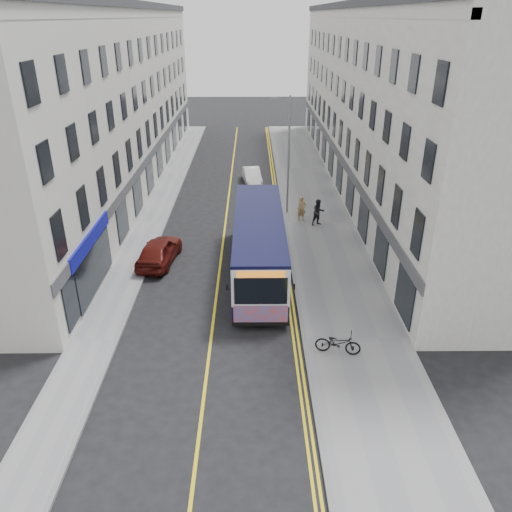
{
  "coord_description": "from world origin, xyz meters",
  "views": [
    {
      "loc": [
        1.78,
        -18.83,
        12.55
      ],
      "look_at": [
        1.98,
        3.83,
        1.6
      ],
      "focal_mm": 35.0,
      "sensor_mm": 36.0,
      "label": 1
    }
  ],
  "objects_px": {
    "city_bus": "(259,243)",
    "pedestrian_near": "(302,209)",
    "pedestrian_far": "(318,212)",
    "bicycle": "(338,343)",
    "car_maroon": "(159,251)",
    "car_white": "(252,176)",
    "streetlamp": "(288,152)"
  },
  "relations": [
    {
      "from": "pedestrian_far",
      "to": "streetlamp",
      "type": "bearing_deg",
      "value": 106.26
    },
    {
      "from": "bicycle",
      "to": "car_maroon",
      "type": "height_order",
      "value": "car_maroon"
    },
    {
      "from": "streetlamp",
      "to": "pedestrian_near",
      "type": "bearing_deg",
      "value": -60.48
    },
    {
      "from": "city_bus",
      "to": "car_white",
      "type": "xyz_separation_m",
      "value": [
        -0.34,
        16.1,
        -1.15
      ]
    },
    {
      "from": "pedestrian_near",
      "to": "pedestrian_far",
      "type": "xyz_separation_m",
      "value": [
        1.02,
        -0.77,
        0.04
      ]
    },
    {
      "from": "pedestrian_near",
      "to": "car_white",
      "type": "xyz_separation_m",
      "value": [
        -3.3,
        8.75,
        -0.34
      ]
    },
    {
      "from": "bicycle",
      "to": "pedestrian_near",
      "type": "distance_m",
      "value": 14.6
    },
    {
      "from": "pedestrian_far",
      "to": "car_white",
      "type": "distance_m",
      "value": 10.46
    },
    {
      "from": "streetlamp",
      "to": "pedestrian_near",
      "type": "xyz_separation_m",
      "value": [
        0.93,
        -1.64,
        -3.43
      ]
    },
    {
      "from": "bicycle",
      "to": "city_bus",
      "type": "bearing_deg",
      "value": 35.49
    },
    {
      "from": "city_bus",
      "to": "pedestrian_near",
      "type": "xyz_separation_m",
      "value": [
        2.95,
        7.36,
        -0.81
      ]
    },
    {
      "from": "streetlamp",
      "to": "car_maroon",
      "type": "height_order",
      "value": "streetlamp"
    },
    {
      "from": "car_white",
      "to": "city_bus",
      "type": "bearing_deg",
      "value": -95.74
    },
    {
      "from": "pedestrian_far",
      "to": "city_bus",
      "type": "bearing_deg",
      "value": -143.83
    },
    {
      "from": "city_bus",
      "to": "pedestrian_near",
      "type": "bearing_deg",
      "value": 68.13
    },
    {
      "from": "car_maroon",
      "to": "streetlamp",
      "type": "bearing_deg",
      "value": -127.06
    },
    {
      "from": "streetlamp",
      "to": "city_bus",
      "type": "height_order",
      "value": "streetlamp"
    },
    {
      "from": "bicycle",
      "to": "car_maroon",
      "type": "xyz_separation_m",
      "value": [
        -8.65,
        8.58,
        0.13
      ]
    },
    {
      "from": "streetlamp",
      "to": "car_maroon",
      "type": "xyz_separation_m",
      "value": [
        -7.57,
        -7.65,
        -3.65
      ]
    },
    {
      "from": "pedestrian_far",
      "to": "car_maroon",
      "type": "bearing_deg",
      "value": -173.88
    },
    {
      "from": "streetlamp",
      "to": "bicycle",
      "type": "height_order",
      "value": "streetlamp"
    },
    {
      "from": "pedestrian_near",
      "to": "car_maroon",
      "type": "bearing_deg",
      "value": -162.96
    },
    {
      "from": "bicycle",
      "to": "pedestrian_near",
      "type": "bearing_deg",
      "value": 12.87
    },
    {
      "from": "streetlamp",
      "to": "pedestrian_far",
      "type": "bearing_deg",
      "value": -51.04
    },
    {
      "from": "car_maroon",
      "to": "bicycle",
      "type": "bearing_deg",
      "value": 142.87
    },
    {
      "from": "city_bus",
      "to": "pedestrian_far",
      "type": "height_order",
      "value": "city_bus"
    },
    {
      "from": "pedestrian_near",
      "to": "pedestrian_far",
      "type": "height_order",
      "value": "pedestrian_far"
    },
    {
      "from": "pedestrian_near",
      "to": "pedestrian_far",
      "type": "distance_m",
      "value": 1.28
    },
    {
      "from": "streetlamp",
      "to": "pedestrian_far",
      "type": "height_order",
      "value": "streetlamp"
    },
    {
      "from": "pedestrian_far",
      "to": "car_white",
      "type": "relative_size",
      "value": 0.47
    },
    {
      "from": "city_bus",
      "to": "bicycle",
      "type": "height_order",
      "value": "city_bus"
    },
    {
      "from": "pedestrian_near",
      "to": "car_maroon",
      "type": "xyz_separation_m",
      "value": [
        -8.5,
        -6.01,
        -0.22
      ]
    }
  ]
}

